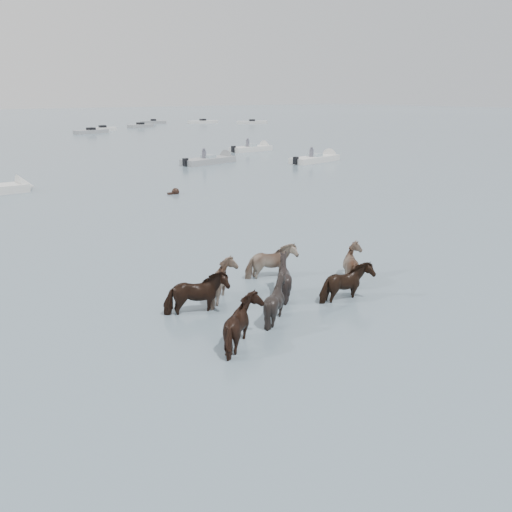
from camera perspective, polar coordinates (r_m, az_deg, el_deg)
ground at (r=15.17m, az=8.25°, el=-4.39°), size 400.00×400.00×0.00m
pony_herd at (r=14.43m, az=2.26°, el=-3.59°), size 6.99×4.72×1.44m
swimming_pony at (r=30.67m, az=-8.99°, el=7.01°), size 0.72×0.44×0.44m
motorboat_c at (r=44.34m, az=-4.55°, el=10.57°), size 5.58×2.47×1.92m
motorboat_d at (r=45.56m, az=7.13°, el=10.68°), size 5.75×2.45×1.92m
motorboat_e at (r=53.69m, az=0.05°, el=11.85°), size 5.06×1.79×1.92m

